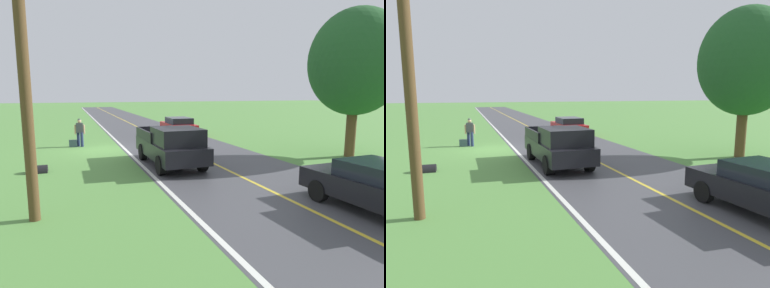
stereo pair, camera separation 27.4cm
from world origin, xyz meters
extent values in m
plane|color=#568E42|center=(0.00, 0.00, 0.00)|extent=(200.00, 200.00, 0.00)
cube|color=#47474C|center=(-4.50, 0.00, 0.00)|extent=(6.87, 120.00, 0.00)
cube|color=silver|center=(-1.25, 0.00, 0.01)|extent=(0.16, 117.60, 0.00)
cube|color=gold|center=(-4.50, 0.00, 0.01)|extent=(0.14, 117.60, 0.00)
cylinder|color=navy|center=(1.08, -1.60, 0.44)|extent=(0.18, 0.18, 0.88)
cylinder|color=navy|center=(1.28, -1.86, 0.44)|extent=(0.18, 0.18, 0.88)
cube|color=#3F3F47|center=(1.18, -1.73, 1.17)|extent=(0.42, 0.29, 0.58)
sphere|color=tan|center=(1.18, -1.73, 1.57)|extent=(0.23, 0.23, 0.23)
sphere|color=#4C564C|center=(1.18, -1.73, 1.65)|extent=(0.20, 0.20, 0.20)
cube|color=#591E19|center=(1.16, -1.93, 1.20)|extent=(0.34, 0.23, 0.44)
cylinder|color=tan|center=(0.92, -1.69, 1.06)|extent=(0.10, 0.10, 0.58)
cylinder|color=tan|center=(1.44, -1.73, 1.06)|extent=(0.10, 0.10, 0.58)
cube|color=#384C56|center=(1.60, -1.72, 0.22)|extent=(0.48, 0.24, 0.44)
cube|color=black|center=(-2.49, 5.21, 0.75)|extent=(2.05, 5.42, 0.70)
cube|color=black|center=(-2.50, 6.40, 1.46)|extent=(1.86, 2.18, 0.72)
cube|color=black|center=(-2.50, 6.40, 1.53)|extent=(1.69, 1.31, 0.43)
cube|color=black|center=(-3.42, 4.13, 1.33)|extent=(0.13, 3.02, 0.45)
cube|color=black|center=(-1.54, 4.14, 1.33)|extent=(0.13, 3.02, 0.45)
cube|color=black|center=(-2.47, 2.62, 1.33)|extent=(1.84, 0.12, 0.45)
cylinder|color=black|center=(-3.41, 6.96, 0.40)|extent=(0.31, 0.80, 0.80)
cylinder|color=black|center=(-1.61, 6.97, 0.40)|extent=(0.31, 0.80, 0.80)
cylinder|color=black|center=(-3.38, 3.66, 0.40)|extent=(0.31, 0.80, 0.80)
cylinder|color=black|center=(-1.58, 3.67, 0.40)|extent=(0.31, 0.80, 0.80)
cylinder|color=brown|center=(-11.89, 6.62, 1.43)|extent=(0.50, 0.50, 2.85)
ellipsoid|color=#235628|center=(-11.89, 6.62, 4.83)|extent=(4.64, 4.64, 5.33)
cube|color=black|center=(-6.15, 13.22, 0.64)|extent=(2.02, 4.47, 0.62)
cylinder|color=black|center=(-5.25, 11.85, 0.33)|extent=(0.27, 0.67, 0.66)
cylinder|color=black|center=(-6.94, 11.79, 0.33)|extent=(0.27, 0.67, 0.66)
cube|color=red|center=(-6.21, -4.77, 0.64)|extent=(1.95, 4.44, 0.62)
cube|color=black|center=(-6.21, -4.57, 1.18)|extent=(1.68, 2.41, 0.46)
cylinder|color=black|center=(-5.40, -6.19, 0.33)|extent=(0.26, 0.67, 0.66)
cylinder|color=black|center=(-7.09, -6.15, 0.33)|extent=(0.26, 0.67, 0.66)
cylinder|color=black|center=(-5.34, -3.39, 0.33)|extent=(0.26, 0.67, 0.66)
cylinder|color=black|center=(-7.03, -3.35, 0.33)|extent=(0.26, 0.67, 0.66)
cylinder|color=brown|center=(2.77, 10.47, 4.48)|extent=(0.28, 0.28, 8.95)
cylinder|color=black|center=(3.14, 4.76, 0.00)|extent=(0.80, 0.60, 0.60)
camera|label=1|loc=(1.81, 19.61, 3.30)|focal=30.86mm
camera|label=2|loc=(1.56, 19.71, 3.30)|focal=30.86mm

